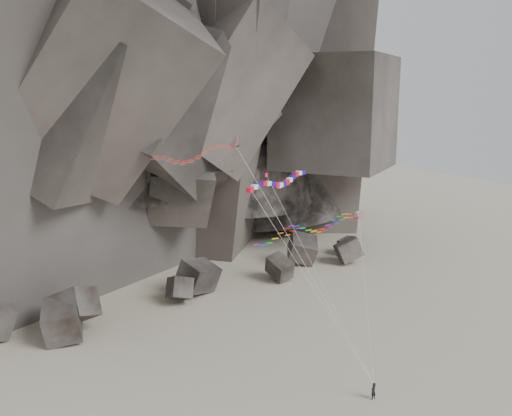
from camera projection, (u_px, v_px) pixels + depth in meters
ground at (297, 396)px, 63.23m from camera, size 260.00×260.00×0.00m
headland at (76, 34)px, 109.70m from camera, size 110.00×70.00×84.00m
boulder_field at (158, 294)px, 86.98m from camera, size 75.93×13.80×7.38m
kite_flyer at (373, 390)px, 62.36m from camera, size 0.85×0.62×2.25m
delta_kite at (191, 155)px, 52.46m from camera, size 21.84×8.11×27.52m
banner_kite at (279, 182)px, 64.08m from camera, size 10.99×14.10×21.75m
parafoil_kite at (305, 228)px, 59.72m from camera, size 14.43×6.10×18.35m
pennant_kite at (290, 222)px, 56.90m from camera, size 10.81×5.85×23.60m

